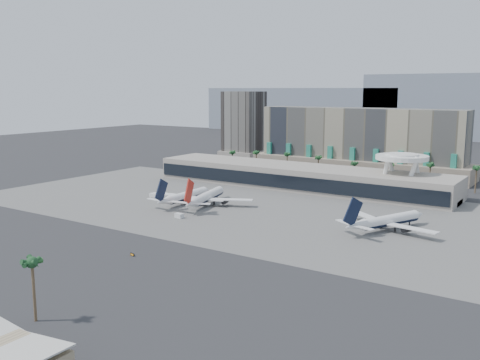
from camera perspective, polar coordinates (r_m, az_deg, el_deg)
The scene contains 15 objects.
ground at distance 209.01m, azimuth -7.93°, elevation -5.36°, with size 900.00×900.00×0.00m, color #232326.
apron_pad at distance 251.51m, azimuth 0.41°, elevation -2.69°, with size 260.00×130.00×0.06m, color #5B5B59.
mountain_ridge at distance 630.04m, azimuth 24.05°, elevation 6.68°, with size 680.00×60.00×70.00m.
hotel at distance 349.95m, azimuth 12.61°, elevation 3.37°, with size 140.00×30.00×42.00m.
office_tower at distance 420.15m, azimuth 0.42°, elevation 5.47°, with size 30.00×30.00×52.00m.
terminal at distance 296.89m, azimuth 6.22°, elevation 0.44°, with size 170.00×32.50×14.50m.
saucer_structure at distance 280.37m, azimuth 16.88°, elevation 2.00°, with size 26.00×26.00×21.89m.
palm_row at distance 324.78m, azimuth 10.20°, elevation 1.85°, with size 157.80×2.80×13.10m.
airliner_left at distance 255.61m, azimuth -5.85°, elevation -1.70°, with size 40.98×42.23×14.57m.
airliner_centre at distance 251.10m, azimuth -3.61°, elevation -1.80°, with size 43.32×44.96×15.82m.
airliner_right at distance 214.21m, azimuth 15.41°, elevation -4.20°, with size 40.09×41.29×15.20m.
service_vehicle_a at distance 273.08m, azimuth -9.20°, elevation -1.61°, with size 4.06×1.99×1.99m, color white.
service_vehicle_b at distance 228.13m, azimuth -6.51°, elevation -3.80°, with size 3.84×2.19×1.97m, color silver.
taxiway_sign at distance 179.98m, azimuth -11.41°, elevation -7.80°, with size 2.03×0.61×0.91m.
near_palm_b at distance 134.31m, azimuth -21.27°, elevation -8.81°, with size 6.00×6.00×15.81m.
Camera 1 is at (134.65, -150.46, 54.01)m, focal length 40.00 mm.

